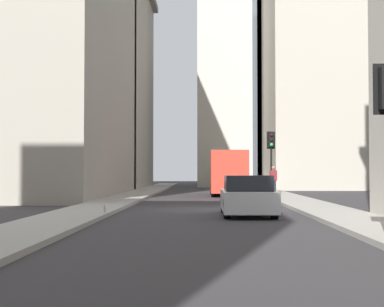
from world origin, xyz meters
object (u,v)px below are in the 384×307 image
object	(u,v)px
delivery_truck	(228,173)
sedan_silver	(248,197)
traffic_light_midblock	(271,148)
discarded_bottle	(105,209)
pedestrian	(273,179)

from	to	relation	value
delivery_truck	sedan_silver	xyz separation A→B (m)	(-16.64, 0.00, -0.80)
traffic_light_midblock	discarded_bottle	world-z (taller)	traffic_light_midblock
pedestrian	discarded_bottle	distance (m)	17.90
sedan_silver	traffic_light_midblock	world-z (taller)	traffic_light_midblock
pedestrian	discarded_bottle	size ratio (longest dim) A/B	6.51
delivery_truck	traffic_light_midblock	size ratio (longest dim) A/B	1.63
sedan_silver	pedestrian	world-z (taller)	pedestrian
sedan_silver	pedestrian	distance (m)	15.82
delivery_truck	sedan_silver	size ratio (longest dim) A/B	1.50
pedestrian	discarded_bottle	bearing A→B (deg)	154.31
delivery_truck	sedan_silver	world-z (taller)	delivery_truck
traffic_light_midblock	pedestrian	xyz separation A→B (m)	(-0.20, -0.10, -1.95)
delivery_truck	discarded_bottle	distance (m)	17.93
delivery_truck	pedestrian	xyz separation A→B (m)	(-1.07, -2.80, -0.36)
delivery_truck	pedestrian	size ratio (longest dim) A/B	3.67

